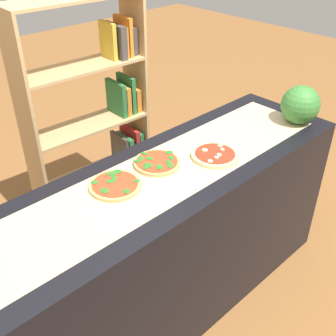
# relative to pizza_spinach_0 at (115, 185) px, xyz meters

# --- Properties ---
(ground_plane) EXTENTS (12.00, 12.00, 0.00)m
(ground_plane) POSITION_rel_pizza_spinach_0_xyz_m (0.27, -0.07, -0.96)
(ground_plane) COLOR brown
(counter) EXTENTS (2.15, 0.63, 0.94)m
(counter) POSITION_rel_pizza_spinach_0_xyz_m (0.27, -0.07, -0.48)
(counter) COLOR black
(counter) RESTS_ON ground_plane
(parchment_paper) EXTENTS (1.93, 0.43, 0.00)m
(parchment_paper) POSITION_rel_pizza_spinach_0_xyz_m (0.27, -0.07, -0.01)
(parchment_paper) COLOR tan
(parchment_paper) RESTS_ON counter
(pizza_spinach_0) EXTENTS (0.24, 0.24, 0.02)m
(pizza_spinach_0) POSITION_rel_pizza_spinach_0_xyz_m (0.00, 0.00, 0.00)
(pizza_spinach_0) COLOR tan
(pizza_spinach_0) RESTS_ON parchment_paper
(pizza_spinach_1) EXTENTS (0.24, 0.23, 0.03)m
(pizza_spinach_1) POSITION_rel_pizza_spinach_0_xyz_m (0.27, 0.01, 0.00)
(pizza_spinach_1) COLOR tan
(pizza_spinach_1) RESTS_ON parchment_paper
(pizza_mushroom_2) EXTENTS (0.25, 0.25, 0.03)m
(pizza_mushroom_2) POSITION_rel_pizza_spinach_0_xyz_m (0.53, -0.14, 0.00)
(pizza_mushroom_2) COLOR #E5C17F
(pizza_mushroom_2) RESTS_ON parchment_paper
(watermelon) EXTENTS (0.23, 0.23, 0.23)m
(watermelon) POSITION_rel_pizza_spinach_0_xyz_m (1.19, -0.22, 0.10)
(watermelon) COLOR #387A33
(watermelon) RESTS_ON counter
(bookshelf) EXTENTS (0.84, 0.30, 1.60)m
(bookshelf) POSITION_rel_pizza_spinach_0_xyz_m (0.52, 0.84, -0.19)
(bookshelf) COLOR tan
(bookshelf) RESTS_ON ground_plane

